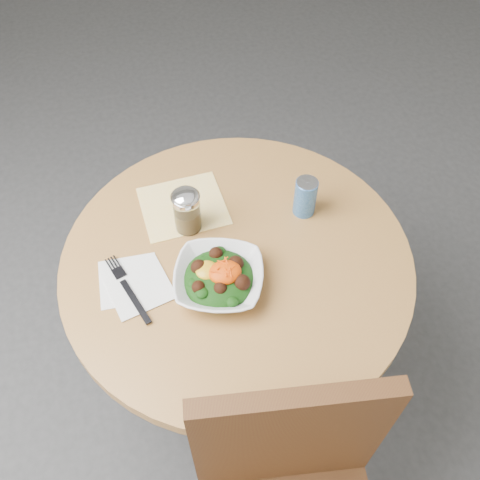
{
  "coord_description": "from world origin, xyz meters",
  "views": [
    {
      "loc": [
        -0.19,
        -0.77,
        1.86
      ],
      "look_at": [
        0.01,
        0.01,
        0.81
      ],
      "focal_mm": 40.0,
      "sensor_mm": 36.0,
      "label": 1
    }
  ],
  "objects": [
    {
      "name": "ground",
      "position": [
        0.0,
        0.0,
        0.0
      ],
      "size": [
        6.0,
        6.0,
        0.0
      ],
      "primitive_type": "plane",
      "color": "#2F2F31",
      "rests_on": "ground"
    },
    {
      "name": "table",
      "position": [
        0.0,
        0.0,
        0.55
      ],
      "size": [
        0.9,
        0.9,
        0.75
      ],
      "color": "black",
      "rests_on": "ground"
    },
    {
      "name": "cloth_napkin",
      "position": [
        -0.1,
        0.2,
        0.75
      ],
      "size": [
        0.23,
        0.22,
        0.0
      ],
      "primitive_type": "cube",
      "rotation": [
        0.0,
        0.0,
        0.05
      ],
      "color": "#DA9F0B",
      "rests_on": "table"
    },
    {
      "name": "paper_napkins",
      "position": [
        -0.26,
        -0.02,
        0.75
      ],
      "size": [
        0.18,
        0.19,
        0.0
      ],
      "color": "silver",
      "rests_on": "table"
    },
    {
      "name": "salad_bowl",
      "position": [
        -0.06,
        -0.07,
        0.78
      ],
      "size": [
        0.27,
        0.27,
        0.08
      ],
      "color": "silver",
      "rests_on": "table"
    },
    {
      "name": "fork",
      "position": [
        -0.28,
        -0.02,
        0.76
      ],
      "size": [
        0.09,
        0.22,
        0.0
      ],
      "color": "black",
      "rests_on": "table"
    },
    {
      "name": "spice_shaker",
      "position": [
        -0.1,
        0.13,
        0.82
      ],
      "size": [
        0.07,
        0.07,
        0.13
      ],
      "color": "silver",
      "rests_on": "table"
    },
    {
      "name": "beverage_can",
      "position": [
        0.21,
        0.1,
        0.81
      ],
      "size": [
        0.06,
        0.06,
        0.12
      ],
      "color": "navy",
      "rests_on": "table"
    }
  ]
}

